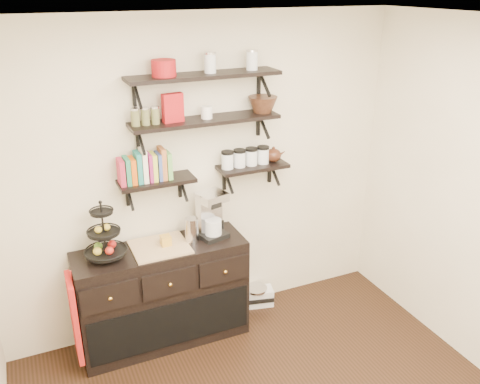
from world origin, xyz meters
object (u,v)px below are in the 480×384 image
Objects in this scene: coffee_maker at (211,215)px; radio at (256,296)px; fruit_stand at (105,240)px; sideboard at (163,294)px.

coffee_maker reaches higher than radio.
sideboard is at bearing -0.43° from fruit_stand.
coffee_maker is at bearing -154.46° from radio.
sideboard is 2.97× the size of fruit_stand.
radio is (0.48, 0.10, -1.00)m from coffee_maker.
fruit_stand is at bearing 179.57° from sideboard.
fruit_stand reaches higher than coffee_maker.
fruit_stand is (-0.42, 0.00, 0.61)m from sideboard.
radio is (1.36, 0.13, -0.97)m from fruit_stand.
coffee_maker is at bearing 3.45° from sideboard.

